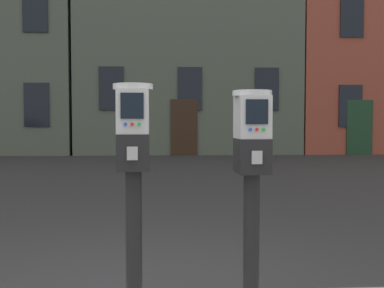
{
  "coord_description": "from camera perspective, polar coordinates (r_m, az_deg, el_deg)",
  "views": [
    {
      "loc": [
        0.23,
        -2.72,
        1.24
      ],
      "look_at": [
        0.38,
        -0.13,
        1.12
      ],
      "focal_mm": 42.68,
      "sensor_mm": 36.0,
      "label": 1
    }
  ],
  "objects": [
    {
      "name": "parking_meter_near_kerb",
      "position": [
        2.5,
        -7.33,
        -1.88
      ],
      "size": [
        0.22,
        0.25,
        1.31
      ],
      "rotation": [
        0.0,
        0.0,
        -1.55
      ],
      "color": "black",
      "rests_on": "sidewalk_slab"
    },
    {
      "name": "parking_meter_twin_adjacent",
      "position": [
        2.54,
        7.48,
        -2.31
      ],
      "size": [
        0.22,
        0.25,
        1.28
      ],
      "rotation": [
        0.0,
        0.0,
        -1.55
      ],
      "color": "black",
      "rests_on": "sidewalk_slab"
    }
  ]
}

